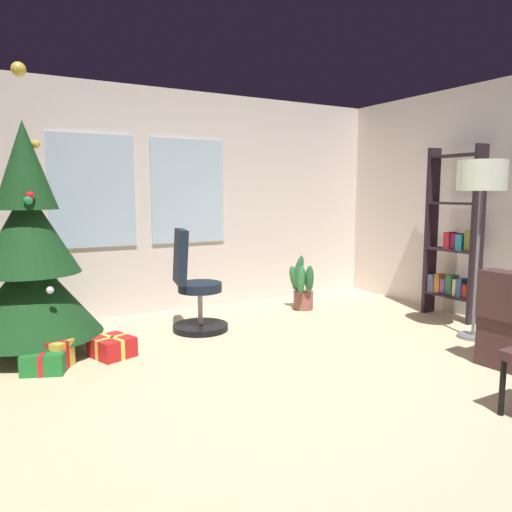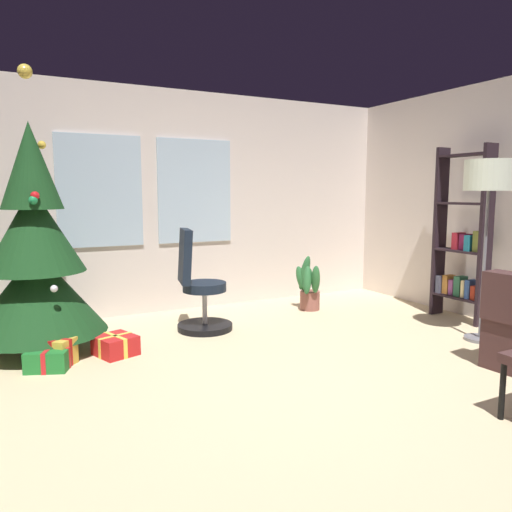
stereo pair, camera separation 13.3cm
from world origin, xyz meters
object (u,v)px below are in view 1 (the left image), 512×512
bookshelf (453,244)px  holiday_tree (30,260)px  floor_lamp (481,184)px  office_chair (194,292)px  potted_plant (302,287)px  gift_box_green (46,361)px  gift_box_gold (55,354)px  gift_box_red (112,347)px

bookshelf → holiday_tree: bearing=166.7°
floor_lamp → bookshelf: bearing=54.4°
office_chair → potted_plant: (1.46, 0.21, -0.12)m
holiday_tree → gift_box_green: 0.91m
gift_box_gold → floor_lamp: (3.61, -1.13, 1.36)m
bookshelf → potted_plant: (-1.22, 1.14, -0.56)m
gift_box_red → bookshelf: bearing=-8.6°
bookshelf → floor_lamp: 1.00m
office_chair → gift_box_red: bearing=-157.1°
bookshelf → floor_lamp: bearing=-125.6°
gift_box_green → bookshelf: 4.23m
floor_lamp → potted_plant: 2.27m
floor_lamp → potted_plant: size_ratio=2.57×
office_chair → potted_plant: size_ratio=1.58×
gift_box_red → office_chair: 1.04m
gift_box_red → holiday_tree: bearing=141.9°
gift_box_gold → floor_lamp: 4.02m
holiday_tree → office_chair: bearing=-2.0°
holiday_tree → gift_box_red: holiday_tree is taller
gift_box_red → floor_lamp: size_ratio=0.24×
gift_box_gold → bookshelf: (4.06, -0.51, 0.72)m
gift_box_red → gift_box_green: gift_box_red is taller
potted_plant → floor_lamp: bearing=-66.5°
gift_box_gold → office_chair: 1.47m
holiday_tree → potted_plant: bearing=3.1°
bookshelf → potted_plant: size_ratio=2.87×
holiday_tree → potted_plant: (2.94, 0.16, -0.54)m
potted_plant → gift_box_gold: bearing=-167.4°
gift_box_red → bookshelf: bookshelf is taller
gift_box_gold → gift_box_green: bearing=-141.2°
bookshelf → gift_box_gold: bearing=172.9°
office_chair → floor_lamp: 2.93m
gift_box_green → gift_box_red: bearing=10.2°
gift_box_green → office_chair: (1.45, 0.48, 0.32)m
holiday_tree → gift_box_gold: bearing=-77.9°
potted_plant → holiday_tree: bearing=-176.9°
floor_lamp → holiday_tree: bearing=156.5°
gift_box_green → bookshelf: bookshelf is taller
holiday_tree → floor_lamp: holiday_tree is taller
bookshelf → floor_lamp: bookshelf is taller
office_chair → floor_lamp: floor_lamp is taller
office_chair → floor_lamp: bearing=-34.9°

